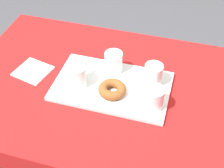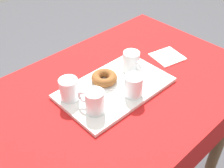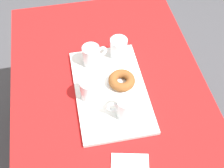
# 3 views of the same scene
# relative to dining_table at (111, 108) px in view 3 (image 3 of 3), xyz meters

# --- Properties ---
(ground_plane) EXTENTS (6.00, 6.00, 0.00)m
(ground_plane) POSITION_rel_dining_table_xyz_m (0.00, 0.00, -0.65)
(ground_plane) COLOR #47474C
(dining_table) EXTENTS (1.25, 0.81, 0.77)m
(dining_table) POSITION_rel_dining_table_xyz_m (0.00, 0.00, 0.00)
(dining_table) COLOR red
(dining_table) RESTS_ON ground
(serving_tray) EXTENTS (0.47, 0.29, 0.02)m
(serving_tray) POSITION_rel_dining_table_xyz_m (-0.01, 0.00, 0.12)
(serving_tray) COLOR white
(serving_tray) RESTS_ON dining_table
(tea_mug_left) EXTENTS (0.07, 0.11, 0.09)m
(tea_mug_left) POSITION_rel_dining_table_xyz_m (0.13, 0.03, 0.18)
(tea_mug_left) COLOR white
(tea_mug_left) RESTS_ON serving_tray
(tea_mug_right) EXTENTS (0.07, 0.11, 0.09)m
(tea_mug_right) POSITION_rel_dining_table_xyz_m (-0.16, -0.05, 0.18)
(tea_mug_right) COLOR white
(tea_mug_right) RESTS_ON serving_tray
(water_glass_near) EXTENTS (0.08, 0.08, 0.09)m
(water_glass_near) POSITION_rel_dining_table_xyz_m (-0.19, 0.07, 0.17)
(water_glass_near) COLOR white
(water_glass_near) RESTS_ON serving_tray
(water_glass_far) EXTENTS (0.08, 0.08, 0.09)m
(water_glass_far) POSITION_rel_dining_table_xyz_m (0.01, -0.09, 0.17)
(water_glass_far) COLOR white
(water_glass_far) RESTS_ON serving_tray
(donut_plate_left) EXTENTS (0.12, 0.12, 0.01)m
(donut_plate_left) POSITION_rel_dining_table_xyz_m (-0.02, 0.05, 0.14)
(donut_plate_left) COLOR white
(donut_plate_left) RESTS_ON serving_tray
(sugar_donut_left) EXTENTS (0.11, 0.11, 0.04)m
(sugar_donut_left) POSITION_rel_dining_table_xyz_m (-0.02, 0.05, 0.16)
(sugar_donut_left) COLOR brown
(sugar_donut_left) RESTS_ON donut_plate_left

